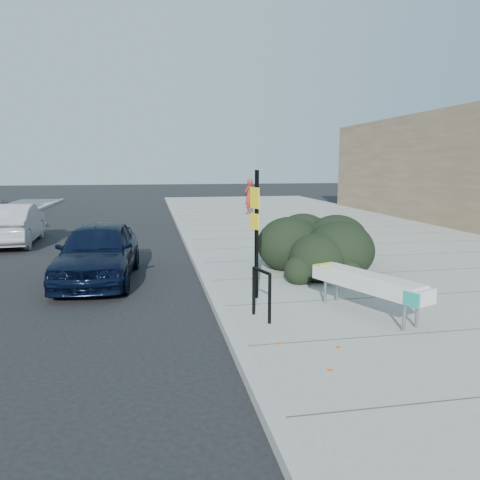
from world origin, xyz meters
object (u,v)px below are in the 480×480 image
Objects in this scene: wagon_silver at (13,224)px; sedan_navy at (98,251)px; bench at (368,283)px; sign_post at (256,226)px; pedestrian at (249,197)px; bike_rack at (261,289)px.

sedan_navy is at bearing 116.60° from wagon_silver.
bench is 2.37m from sign_post.
wagon_silver is (-3.50, 5.98, -0.00)m from sedan_navy.
sedan_navy is at bearing 118.81° from bench.
sign_post is 16.20m from pedestrian.
bike_rack reaches higher than bench.
sign_post is at bearing 34.26° from pedestrian.
wagon_silver is 2.37× the size of pedestrian.
bench is 0.95× the size of sign_post.
sign_post is 4.33m from sedan_navy.
bike_rack is at bearing 119.86° from wagon_silver.
wagon_silver is at bearing 108.18° from bench.
sign_post is 1.37× the size of pedestrian.
bench is 6.45m from sedan_navy.
pedestrian is at bearing 66.99° from sedan_navy.
sedan_navy is 0.97× the size of wagon_silver.
sign_post is at bearing -36.03° from sedan_navy.
sedan_navy is (-5.00, 4.07, 0.00)m from bench.
wagon_silver is at bearing 123.52° from sedan_navy.
sedan_navy is 6.93m from wagon_silver.
sign_post reaches higher than bench.
sedan_navy is at bearing 119.24° from sign_post.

